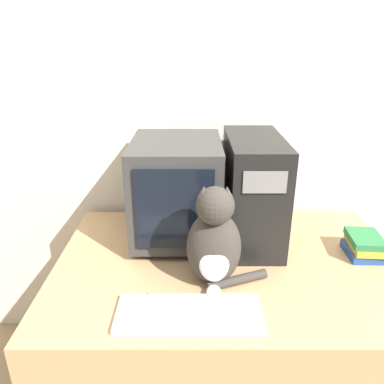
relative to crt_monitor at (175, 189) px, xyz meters
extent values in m
cube|color=beige|center=(0.21, 0.31, 0.29)|extent=(7.00, 0.05, 2.50)
cube|color=tan|center=(0.21, -0.21, -0.59)|extent=(1.35, 0.90, 0.74)
cube|color=#333333|center=(0.00, 0.00, -0.21)|extent=(0.25, 0.26, 0.02)
cube|color=#333333|center=(0.00, 0.00, 0.01)|extent=(0.36, 0.43, 0.40)
cube|color=black|center=(0.00, -0.22, 0.01)|extent=(0.29, 0.01, 0.31)
cube|color=black|center=(0.32, -0.01, 0.00)|extent=(0.22, 0.46, 0.44)
cube|color=slate|center=(0.32, -0.24, 0.12)|extent=(0.15, 0.01, 0.08)
cube|color=silver|center=(0.05, -0.52, -0.21)|extent=(0.45, 0.17, 0.02)
cube|color=silver|center=(0.05, -0.52, -0.20)|extent=(0.41, 0.14, 0.00)
ellipsoid|color=#38332D|center=(0.14, -0.33, -0.08)|extent=(0.19, 0.16, 0.28)
ellipsoid|color=white|center=(0.14, -0.39, -0.10)|extent=(0.10, 0.05, 0.15)
sphere|color=#38332D|center=(0.14, -0.36, 0.09)|extent=(0.13, 0.13, 0.13)
cone|color=#38332D|center=(0.10, -0.36, 0.14)|extent=(0.04, 0.04, 0.04)
cone|color=#38332D|center=(0.17, -0.36, 0.14)|extent=(0.04, 0.04, 0.04)
ellipsoid|color=white|center=(0.14, -0.42, -0.20)|extent=(0.05, 0.08, 0.04)
cylinder|color=#38332D|center=(0.22, -0.35, -0.20)|extent=(0.22, 0.11, 0.03)
cube|color=#234793|center=(0.75, -0.16, -0.20)|extent=(0.13, 0.15, 0.03)
cube|color=gold|center=(0.76, -0.16, -0.17)|extent=(0.14, 0.17, 0.03)
cube|color=#28703D|center=(0.75, -0.16, -0.15)|extent=(0.13, 0.17, 0.03)
cylinder|color=navy|center=(-0.03, -0.45, -0.22)|extent=(0.12, 0.08, 0.01)
camera|label=1|loc=(0.06, -1.45, 0.58)|focal=35.00mm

